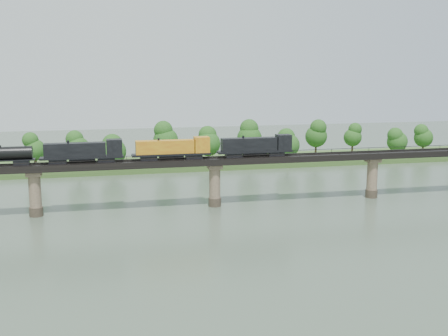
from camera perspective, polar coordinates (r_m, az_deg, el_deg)
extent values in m
plane|color=#3B4C3B|center=(103.94, 2.47, -7.86)|extent=(400.00, 400.00, 0.00)
cube|color=#325221|center=(184.83, -4.43, 0.47)|extent=(300.00, 24.00, 1.60)
cylinder|color=#473A2D|center=(129.87, -18.54, -4.21)|extent=(3.00, 3.00, 2.00)
cylinder|color=#89715A|center=(128.86, -18.65, -2.28)|extent=(2.60, 2.60, 9.00)
cube|color=#89715A|center=(128.08, -18.76, -0.53)|extent=(3.20, 3.20, 1.00)
cylinder|color=#473A2D|center=(131.72, -0.94, -3.46)|extent=(3.00, 3.00, 2.00)
cylinder|color=#89715A|center=(130.72, -0.95, -1.55)|extent=(2.60, 2.60, 9.00)
cube|color=#89715A|center=(129.95, -0.95, 0.18)|extent=(3.20, 3.20, 1.00)
cylinder|color=#473A2D|center=(145.04, 14.73, -2.52)|extent=(3.00, 3.00, 2.00)
cylinder|color=#89715A|center=(144.12, 14.82, -0.77)|extent=(2.60, 2.60, 9.00)
cube|color=#89715A|center=(143.43, 14.89, 0.80)|extent=(3.20, 3.20, 1.00)
cube|color=black|center=(129.74, -0.96, 0.72)|extent=(220.00, 5.00, 1.50)
cube|color=black|center=(128.88, -0.89, 1.03)|extent=(220.00, 0.12, 0.16)
cube|color=black|center=(130.32, -1.02, 1.14)|extent=(220.00, 0.12, 0.16)
cube|color=black|center=(127.18, -0.74, 1.19)|extent=(220.00, 0.10, 0.10)
cube|color=black|center=(131.82, -1.17, 1.51)|extent=(220.00, 0.10, 0.10)
cube|color=black|center=(127.24, -0.74, 1.03)|extent=(0.08, 0.08, 0.70)
cube|color=black|center=(131.88, -1.17, 1.36)|extent=(0.08, 0.08, 0.70)
cylinder|color=#382619|center=(174.96, -18.56, 0.24)|extent=(0.70, 0.70, 3.51)
sphere|color=#1A4814|center=(174.24, -18.65, 1.76)|extent=(6.31, 6.31, 6.31)
sphere|color=#1A4814|center=(173.85, -18.71, 2.71)|extent=(4.73, 4.73, 4.73)
cylinder|color=#382619|center=(176.60, -14.55, 0.52)|extent=(0.70, 0.70, 3.34)
sphere|color=#1A4814|center=(175.92, -14.62, 1.95)|extent=(7.18, 7.18, 7.18)
sphere|color=#1A4814|center=(175.55, -14.66, 2.85)|extent=(5.39, 5.39, 5.39)
cylinder|color=#382619|center=(173.93, -11.20, 0.42)|extent=(0.70, 0.70, 2.83)
sphere|color=#1A4814|center=(173.33, -11.25, 1.64)|extent=(8.26, 8.26, 8.26)
sphere|color=#1A4814|center=(173.00, -11.27, 2.41)|extent=(6.19, 6.19, 6.19)
cylinder|color=#382619|center=(181.45, -5.91, 1.15)|extent=(0.70, 0.70, 3.96)
sphere|color=#1A4814|center=(180.68, -5.94, 2.81)|extent=(8.07, 8.07, 8.07)
sphere|color=#1A4814|center=(180.28, -5.96, 3.85)|extent=(6.05, 6.05, 6.05)
cylinder|color=#382619|center=(182.09, -1.61, 1.12)|extent=(0.70, 0.70, 3.27)
sphere|color=#1A4814|center=(181.44, -1.62, 2.48)|extent=(8.03, 8.03, 8.03)
sphere|color=#1A4814|center=(181.08, -1.62, 3.33)|extent=(6.02, 6.02, 6.02)
cylinder|color=#382619|center=(186.35, 2.59, 1.43)|extent=(0.70, 0.70, 3.92)
sphere|color=#1A4814|center=(185.61, 2.60, 3.03)|extent=(8.29, 8.29, 8.29)
sphere|color=#1A4814|center=(185.22, 2.61, 4.03)|extent=(6.21, 6.21, 6.21)
cylinder|color=#382619|center=(183.07, 6.47, 1.07)|extent=(0.70, 0.70, 3.02)
sphere|color=#1A4814|center=(182.47, 6.49, 2.32)|extent=(7.74, 7.74, 7.74)
sphere|color=#1A4814|center=(182.13, 6.51, 3.11)|extent=(5.80, 5.80, 5.80)
cylinder|color=#382619|center=(195.65, 9.30, 1.72)|extent=(0.70, 0.70, 3.80)
sphere|color=#1A4814|center=(194.96, 9.34, 3.19)|extent=(7.47, 7.47, 7.47)
sphere|color=#1A4814|center=(194.60, 9.37, 4.11)|extent=(5.60, 5.60, 5.60)
cylinder|color=#382619|center=(201.38, 12.89, 1.78)|extent=(0.70, 0.70, 3.38)
sphere|color=#1A4814|center=(200.77, 12.94, 3.05)|extent=(6.23, 6.23, 6.23)
sphere|color=#1A4814|center=(200.44, 12.97, 3.85)|extent=(4.67, 4.67, 4.67)
cylinder|color=#382619|center=(202.71, 17.14, 1.54)|extent=(0.70, 0.70, 2.77)
sphere|color=#1A4814|center=(202.20, 17.19, 2.58)|extent=(7.04, 7.04, 7.04)
sphere|color=#1A4814|center=(201.92, 17.23, 3.23)|extent=(5.28, 5.28, 5.28)
cylinder|color=#382619|center=(213.89, 19.54, 1.87)|extent=(0.70, 0.70, 2.94)
sphere|color=#1A4814|center=(213.39, 19.60, 2.91)|extent=(6.73, 6.73, 6.73)
sphere|color=#1A4814|center=(213.11, 19.64, 3.57)|extent=(5.05, 5.05, 5.05)
cube|color=black|center=(133.28, 5.27, 1.49)|extent=(3.75, 2.25, 1.03)
cube|color=black|center=(130.50, 0.96, 1.34)|extent=(3.75, 2.25, 1.03)
cube|color=black|center=(131.70, 3.14, 1.70)|extent=(17.79, 2.81, 0.47)
cube|color=black|center=(131.07, 2.55, 2.43)|extent=(13.11, 2.53, 3.00)
cube|color=black|center=(133.49, 6.05, 2.65)|extent=(3.37, 2.81, 3.56)
cylinder|color=black|center=(131.78, 3.14, 1.48)|extent=(5.62, 1.31, 1.31)
cube|color=black|center=(128.63, -3.10, 1.20)|extent=(3.75, 2.25, 1.03)
cube|color=black|center=(127.35, -7.67, 1.02)|extent=(3.75, 2.25, 1.03)
cube|color=black|center=(127.78, -5.38, 1.40)|extent=(17.79, 2.81, 0.47)
cube|color=gold|center=(127.36, -6.02, 2.15)|extent=(13.11, 2.53, 3.00)
cube|color=gold|center=(128.56, -2.29, 2.40)|extent=(3.37, 2.81, 3.56)
cylinder|color=black|center=(127.87, -5.37, 1.17)|extent=(5.62, 1.31, 1.31)
cube|color=black|center=(126.89, -11.89, 0.86)|extent=(3.75, 2.25, 1.03)
cube|color=black|center=(127.19, -16.53, 0.67)|extent=(3.75, 2.25, 1.03)
cube|color=black|center=(126.83, -14.22, 1.06)|extent=(17.79, 2.81, 0.47)
cube|color=black|center=(126.62, -14.89, 1.81)|extent=(13.11, 2.53, 3.00)
cube|color=black|center=(126.52, -11.08, 2.08)|extent=(3.37, 2.81, 3.56)
cylinder|color=black|center=(126.91, -14.21, 0.83)|extent=(5.62, 1.31, 1.31)
cube|color=black|center=(127.93, -19.87, 0.54)|extent=(3.28, 2.06, 1.03)
cube|color=black|center=(128.44, -21.75, 0.73)|extent=(14.05, 2.25, 0.28)
cylinder|color=black|center=(128.21, -21.80, 1.39)|extent=(13.11, 2.81, 2.81)
cylinder|color=black|center=(128.01, -21.84, 2.05)|extent=(0.66, 0.66, 0.47)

